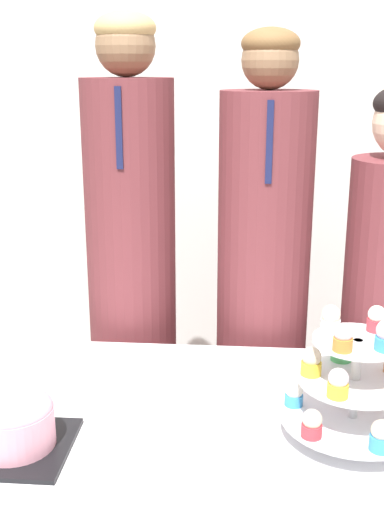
{
  "coord_description": "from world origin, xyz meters",
  "views": [
    {
      "loc": [
        -0.06,
        -0.9,
        1.47
      ],
      "look_at": [
        -0.16,
        0.42,
        1.08
      ],
      "focal_mm": 45.0,
      "sensor_mm": 36.0,
      "label": 1
    }
  ],
  "objects_px": {
    "round_cake": "(14,423)",
    "cupcake_stand": "(356,380)",
    "student_0": "(133,297)",
    "student_1": "(262,310)"
  },
  "relations": [
    {
      "from": "cupcake_stand",
      "to": "student_0",
      "type": "xyz_separation_m",
      "value": [
        -0.58,
        0.64,
        -0.07
      ]
    },
    {
      "from": "round_cake",
      "to": "cupcake_stand",
      "type": "distance_m",
      "value": 0.71
    },
    {
      "from": "student_1",
      "to": "round_cake",
      "type": "bearing_deg",
      "value": -125.21
    },
    {
      "from": "round_cake",
      "to": "cupcake_stand",
      "type": "height_order",
      "value": "cupcake_stand"
    },
    {
      "from": "cupcake_stand",
      "to": "student_1",
      "type": "distance_m",
      "value": 0.67
    },
    {
      "from": "round_cake",
      "to": "student_1",
      "type": "relative_size",
      "value": 0.14
    },
    {
      "from": "round_cake",
      "to": "student_0",
      "type": "bearing_deg",
      "value": 80.88
    },
    {
      "from": "round_cake",
      "to": "cupcake_stand",
      "type": "relative_size",
      "value": 0.74
    },
    {
      "from": "student_0",
      "to": "cupcake_stand",
      "type": "bearing_deg",
      "value": -47.7
    },
    {
      "from": "round_cake",
      "to": "student_1",
      "type": "xyz_separation_m",
      "value": [
        0.52,
        0.74,
        -0.02
      ]
    }
  ]
}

